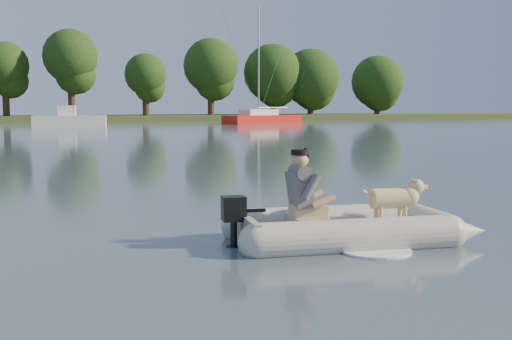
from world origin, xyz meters
name	(u,v)px	position (x,y,z in m)	size (l,w,h in m)	color
water	(313,246)	(0.00, 0.00, 0.00)	(160.00, 160.00, 0.00)	slate
shore_bank	(32,119)	(0.00, 62.00, 0.25)	(160.00, 12.00, 0.70)	#47512D
treeline	(90,70)	(5.75, 61.07, 5.30)	(84.66, 7.35, 9.27)	#332316
dinghy	(350,199)	(0.59, 0.14, 0.53)	(4.24, 2.94, 1.26)	#959691
man	(301,187)	(-0.03, 0.28, 0.70)	(0.65, 0.56, 0.97)	#5B5B5F
dog	(391,202)	(1.17, 0.09, 0.47)	(0.84, 0.30, 0.56)	tan
outboard_motor	(234,224)	(-0.89, 0.36, 0.28)	(0.37, 0.26, 0.71)	black
motorboat	(70,113)	(1.98, 45.68, 1.11)	(5.77, 2.22, 2.44)	white
sailboat	(262,118)	(19.33, 47.87, 0.47)	(8.13, 4.62, 10.70)	red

